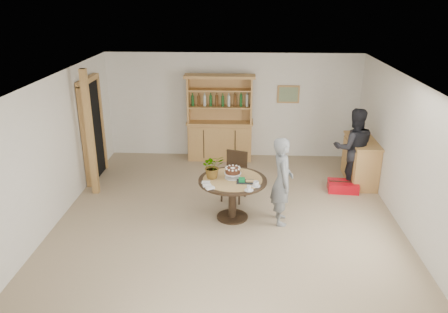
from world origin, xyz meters
TOP-DOWN VIEW (x-y plane):
  - ground at (0.00, 0.00)m, footprint 7.00×7.00m
  - room_shell at (0.00, 0.01)m, footprint 6.04×7.04m
  - doorway at (-2.93, 2.00)m, footprint 0.13×1.10m
  - pine_post at (-2.70, 1.20)m, footprint 0.12×0.12m
  - hutch at (-0.30, 3.24)m, footprint 1.62×0.54m
  - sideboard at (2.74, 2.00)m, footprint 0.54×1.26m
  - dining_table at (0.08, 0.28)m, footprint 1.20×1.20m
  - dining_chair at (0.11, 1.11)m, footprint 0.53×0.53m
  - birthday_cake at (0.08, 0.33)m, footprint 0.30×0.30m
  - flower_vase at (-0.27, 0.33)m, footprint 0.47×0.44m
  - gift_tray at (0.30, 0.16)m, footprint 0.30×0.20m
  - coffee_cup_a at (0.48, 0.00)m, footprint 0.15×0.15m
  - coffee_cup_b at (0.36, -0.17)m, footprint 0.15×0.15m
  - napkins at (-0.33, -0.03)m, footprint 0.24×0.33m
  - teen_boy at (0.93, 0.18)m, footprint 0.40×0.59m
  - adult_person at (2.50, 1.77)m, footprint 0.82×0.64m
  - red_suitcase at (2.30, 1.50)m, footprint 0.63×0.45m

SIDE VIEW (x-z plane):
  - ground at x=0.00m, z-range 0.00..0.00m
  - red_suitcase at x=2.30m, z-range 0.00..0.21m
  - sideboard at x=2.74m, z-range 0.00..0.94m
  - dining_chair at x=0.11m, z-range 0.06..1.01m
  - dining_table at x=0.08m, z-range 0.22..0.98m
  - hutch at x=-0.30m, z-range -0.33..1.71m
  - napkins at x=-0.33m, z-range 0.76..0.79m
  - teen_boy at x=0.93m, z-range 0.00..1.56m
  - gift_tray at x=0.30m, z-range 0.75..0.83m
  - coffee_cup_b at x=0.36m, z-range 0.75..0.84m
  - coffee_cup_a at x=0.48m, z-range 0.76..0.84m
  - adult_person at x=2.50m, z-range 0.00..1.67m
  - birthday_cake at x=0.08m, z-range 0.78..0.98m
  - flower_vase at x=-0.27m, z-range 0.76..1.18m
  - doorway at x=-2.93m, z-range 0.02..2.20m
  - pine_post at x=-2.70m, z-range 0.00..2.50m
  - room_shell at x=0.00m, z-range 0.48..3.00m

